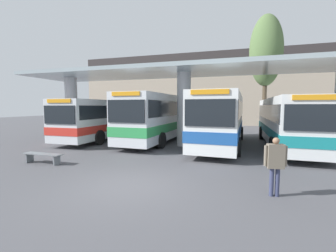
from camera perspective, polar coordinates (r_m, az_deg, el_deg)
ground_plane at (r=7.76m, az=-9.71°, el=-14.58°), size 100.00×100.00×0.00m
townhouse_backdrop at (r=32.43m, az=11.20°, el=10.78°), size 40.00×0.58×10.17m
station_canopy at (r=14.89m, az=4.07°, el=11.05°), size 22.73×5.15×5.01m
transit_bus_left_bay at (r=19.38m, az=-14.21°, el=2.23°), size 2.70×11.54×3.06m
transit_bus_center_bay at (r=17.57m, az=-1.20°, el=2.71°), size 2.97×11.74×3.41m
transit_bus_right_bay at (r=15.36m, az=13.46°, el=2.17°), size 2.99×10.71×3.37m
transit_bus_far_right_bay at (r=16.23m, az=28.06°, el=1.38°), size 2.86×11.05×3.10m
waiting_bench_near_pillar at (r=11.75m, az=-29.21°, el=-6.65°), size 1.94×0.44×0.46m
pedestrian_waiting at (r=7.18m, az=25.60°, el=-7.94°), size 0.64×0.32×1.71m
poplar_tree_behind_left at (r=20.84m, az=23.64°, el=16.96°), size 2.61×2.61×10.00m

